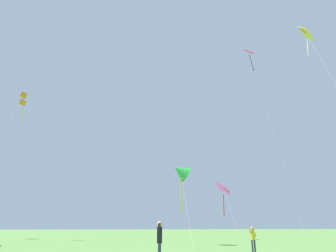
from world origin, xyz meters
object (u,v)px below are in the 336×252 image
kite_orange_box (23,100)px  person_with_spool (160,238)px  kite_yellow_diamond (308,40)px  kite_pink_low (223,194)px  kite_red_high (251,60)px  kite_green_small (181,171)px  person_child_small (253,237)px

kite_orange_box → person_with_spool: 35.80m
kite_orange_box → person_with_spool: kite_orange_box is taller
kite_yellow_diamond → kite_pink_low: kite_yellow_diamond is taller
kite_orange_box → kite_yellow_diamond: bearing=-26.0°
kite_red_high → person_with_spool: (-17.83, -23.17, -24.06)m
kite_pink_low → kite_green_small: size_ratio=1.74×
kite_yellow_diamond → kite_pink_low: bearing=116.6°
kite_yellow_diamond → kite_green_small: bearing=172.6°
kite_green_small → kite_yellow_diamond: bearing=-7.4°
kite_pink_low → kite_green_small: (-8.25, -10.41, 0.82)m
kite_yellow_diamond → kite_red_high: bearing=95.4°
kite_pink_low → kite_orange_box: (-26.75, 3.77, 12.44)m
person_child_small → kite_orange_box: bearing=130.6°
kite_yellow_diamond → kite_orange_box: size_ratio=1.22×
kite_yellow_diamond → person_with_spool: 30.27m
kite_red_high → person_child_small: kite_red_high is taller
kite_red_high → person_with_spool: size_ratio=16.29×
kite_green_small → person_with_spool: size_ratio=4.37×
kite_pink_low → kite_red_high: kite_red_high is taller
kite_pink_low → kite_red_high: (5.10, -1.33, 19.60)m
kite_pink_low → person_child_small: kite_pink_low is taller
kite_pink_low → kite_orange_box: bearing=172.0°
person_child_small → person_with_spool: bearing=-144.4°
kite_green_small → person_with_spool: bearing=-107.6°
kite_pink_low → person_with_spool: (-12.73, -24.50, -4.46)m
kite_pink_low → kite_green_small: bearing=-128.4°
kite_yellow_diamond → kite_orange_box: 36.75m
kite_green_small → kite_red_high: 24.77m
kite_green_small → kite_pink_low: bearing=51.6°
kite_yellow_diamond → person_child_small: (-12.57, -7.71, -20.39)m
kite_pink_low → kite_red_high: 20.29m
kite_red_high → person_child_small: bearing=-121.7°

